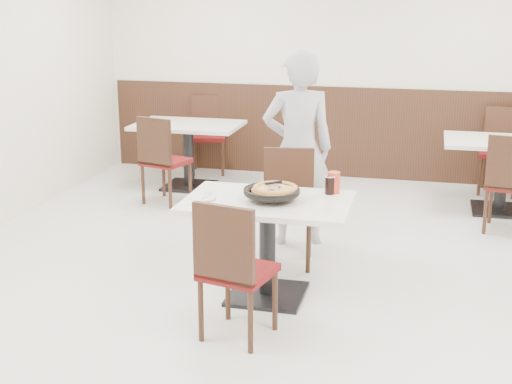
% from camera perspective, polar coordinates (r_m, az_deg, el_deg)
% --- Properties ---
extents(floor, '(7.00, 7.00, 0.00)m').
position_cam_1_polar(floor, '(5.59, 2.52, -7.42)').
color(floor, '#BBBAB5').
rests_on(floor, ground).
extents(wall_back, '(6.00, 0.04, 2.80)m').
position_cam_1_polar(wall_back, '(8.64, 7.31, 10.31)').
color(wall_back, silver).
rests_on(wall_back, floor).
extents(wall_front, '(6.00, 0.04, 2.80)m').
position_cam_1_polar(wall_front, '(2.00, -17.49, -8.50)').
color(wall_front, silver).
rests_on(wall_front, floor).
extents(wainscot_back, '(5.90, 0.03, 1.10)m').
position_cam_1_polar(wainscot_back, '(8.74, 7.10, 4.75)').
color(wainscot_back, black).
rests_on(wainscot_back, floor).
extents(main_table, '(1.25, 0.87, 0.75)m').
position_cam_1_polar(main_table, '(5.25, 0.92, -4.56)').
color(main_table, white).
rests_on(main_table, floor).
extents(chair_near, '(0.50, 0.50, 0.95)m').
position_cam_1_polar(chair_near, '(4.63, -1.43, -6.12)').
color(chair_near, black).
rests_on(chair_near, floor).
extents(chair_far, '(0.48, 0.48, 0.95)m').
position_cam_1_polar(chair_far, '(5.85, 2.52, -1.40)').
color(chair_far, black).
rests_on(chair_far, floor).
extents(trivet, '(0.14, 0.14, 0.04)m').
position_cam_1_polar(trivet, '(5.16, 1.49, -0.36)').
color(trivet, black).
rests_on(trivet, main_table).
extents(pizza_pan, '(0.38, 0.38, 0.01)m').
position_cam_1_polar(pizza_pan, '(5.11, 1.26, -0.23)').
color(pizza_pan, black).
rests_on(pizza_pan, trivet).
extents(pizza, '(0.37, 0.37, 0.02)m').
position_cam_1_polar(pizza, '(5.15, 1.56, 0.11)').
color(pizza, tan).
rests_on(pizza, pizza_pan).
extents(pizza_server, '(0.09, 0.11, 0.00)m').
position_cam_1_polar(pizza_server, '(5.10, 1.42, 0.34)').
color(pizza_server, white).
rests_on(pizza_server, pizza).
extents(napkin, '(0.17, 0.17, 0.00)m').
position_cam_1_polar(napkin, '(5.11, -4.67, -0.76)').
color(napkin, silver).
rests_on(napkin, main_table).
extents(side_plate, '(0.20, 0.20, 0.01)m').
position_cam_1_polar(side_plate, '(5.16, -4.28, -0.48)').
color(side_plate, silver).
rests_on(side_plate, napkin).
extents(fork, '(0.04, 0.16, 0.00)m').
position_cam_1_polar(fork, '(5.18, -3.92, -0.32)').
color(fork, white).
rests_on(fork, side_plate).
extents(cola_glass, '(0.08, 0.08, 0.13)m').
position_cam_1_polar(cola_glass, '(5.30, 5.92, 0.53)').
color(cola_glass, black).
rests_on(cola_glass, main_table).
extents(red_cup, '(0.10, 0.10, 0.16)m').
position_cam_1_polar(red_cup, '(5.32, 6.25, 0.76)').
color(red_cup, '#B83520').
rests_on(red_cup, main_table).
extents(diner_person, '(0.73, 0.60, 1.73)m').
position_cam_1_polar(diner_person, '(6.28, 3.38, 3.45)').
color(diner_person, '#AEAEB3').
rests_on(diner_person, floor).
extents(bg_table_left, '(1.26, 0.90, 0.75)m').
position_cam_1_polar(bg_table_left, '(8.26, -5.42, 2.92)').
color(bg_table_left, white).
rests_on(bg_table_left, floor).
extents(bg_chair_left_near, '(0.52, 0.52, 0.95)m').
position_cam_1_polar(bg_chair_left_near, '(7.65, -7.22, 2.60)').
color(bg_chair_left_near, black).
rests_on(bg_chair_left_near, floor).
extents(bg_chair_left_far, '(0.51, 0.51, 0.95)m').
position_cam_1_polar(bg_chair_left_far, '(8.90, -3.84, 4.54)').
color(bg_chair_left_far, black).
rests_on(bg_chair_left_far, floor).
extents(bg_table_right, '(1.26, 0.89, 0.75)m').
position_cam_1_polar(bg_table_right, '(7.73, 19.08, 1.21)').
color(bg_table_right, white).
rests_on(bg_table_right, floor).
extents(bg_chair_right_near, '(0.50, 0.50, 0.95)m').
position_cam_1_polar(bg_chair_right_near, '(7.08, 19.70, 0.71)').
color(bg_chair_right_near, black).
rests_on(bg_chair_right_near, floor).
extents(bg_chair_right_far, '(0.49, 0.49, 0.95)m').
position_cam_1_polar(bg_chair_right_far, '(8.40, 18.97, 3.04)').
color(bg_chair_right_far, black).
rests_on(bg_chair_right_far, floor).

